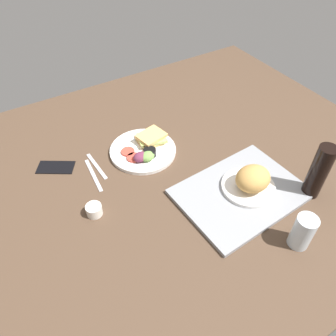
{
  "coord_description": "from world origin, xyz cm",
  "views": [
    {
      "loc": [
        47.92,
        78.75,
        91.61
      ],
      "look_at": [
        2.0,
        3.0,
        4.0
      ],
      "focal_mm": 34.85,
      "sensor_mm": 36.0,
      "label": 1
    }
  ],
  "objects_px": {
    "plate_with_salad": "(145,149)",
    "cell_phone": "(56,167)",
    "soda_bottle": "(318,172)",
    "knife": "(93,175)",
    "espresso_cup": "(94,210)",
    "fork": "(97,166)",
    "drinking_glass": "(303,232)",
    "serving_tray": "(241,193)",
    "bread_plate_near": "(251,181)"
  },
  "relations": [
    {
      "from": "plate_with_salad",
      "to": "drinking_glass",
      "type": "xyz_separation_m",
      "value": [
        -0.21,
        0.65,
        0.05
      ]
    },
    {
      "from": "drinking_glass",
      "to": "espresso_cup",
      "type": "height_order",
      "value": "drinking_glass"
    },
    {
      "from": "plate_with_salad",
      "to": "cell_phone",
      "type": "distance_m",
      "value": 0.36
    },
    {
      "from": "serving_tray",
      "to": "cell_phone",
      "type": "bearing_deg",
      "value": -42.31
    },
    {
      "from": "serving_tray",
      "to": "cell_phone",
      "type": "distance_m",
      "value": 0.73
    },
    {
      "from": "soda_bottle",
      "to": "espresso_cup",
      "type": "xyz_separation_m",
      "value": [
        0.72,
        -0.32,
        -0.09
      ]
    },
    {
      "from": "plate_with_salad",
      "to": "cell_phone",
      "type": "relative_size",
      "value": 1.92
    },
    {
      "from": "plate_with_salad",
      "to": "fork",
      "type": "distance_m",
      "value": 0.21
    },
    {
      "from": "serving_tray",
      "to": "plate_with_salad",
      "type": "bearing_deg",
      "value": -63.96
    },
    {
      "from": "fork",
      "to": "drinking_glass",
      "type": "bearing_deg",
      "value": 29.1
    },
    {
      "from": "fork",
      "to": "cell_phone",
      "type": "relative_size",
      "value": 1.18
    },
    {
      "from": "plate_with_salad",
      "to": "soda_bottle",
      "type": "distance_m",
      "value": 0.67
    },
    {
      "from": "drinking_glass",
      "to": "fork",
      "type": "xyz_separation_m",
      "value": [
        0.42,
        -0.67,
        -0.06
      ]
    },
    {
      "from": "plate_with_salad",
      "to": "drinking_glass",
      "type": "bearing_deg",
      "value": 108.24
    },
    {
      "from": "drinking_glass",
      "to": "knife",
      "type": "relative_size",
      "value": 0.66
    },
    {
      "from": "bread_plate_near",
      "to": "espresso_cup",
      "type": "relative_size",
      "value": 3.52
    },
    {
      "from": "serving_tray",
      "to": "drinking_glass",
      "type": "bearing_deg",
      "value": 94.95
    },
    {
      "from": "espresso_cup",
      "to": "knife",
      "type": "xyz_separation_m",
      "value": [
        -0.07,
        -0.18,
        -0.02
      ]
    },
    {
      "from": "plate_with_salad",
      "to": "espresso_cup",
      "type": "bearing_deg",
      "value": 32.63
    },
    {
      "from": "bread_plate_near",
      "to": "knife",
      "type": "relative_size",
      "value": 1.04
    },
    {
      "from": "espresso_cup",
      "to": "fork",
      "type": "relative_size",
      "value": 0.33
    },
    {
      "from": "plate_with_salad",
      "to": "cell_phone",
      "type": "height_order",
      "value": "plate_with_salad"
    },
    {
      "from": "serving_tray",
      "to": "cell_phone",
      "type": "relative_size",
      "value": 3.13
    },
    {
      "from": "serving_tray",
      "to": "bread_plate_near",
      "type": "xyz_separation_m",
      "value": [
        -0.03,
        0.01,
        0.05
      ]
    },
    {
      "from": "plate_with_salad",
      "to": "drinking_glass",
      "type": "distance_m",
      "value": 0.68
    },
    {
      "from": "fork",
      "to": "knife",
      "type": "xyz_separation_m",
      "value": [
        0.03,
        0.04,
        0.0
      ]
    },
    {
      "from": "serving_tray",
      "to": "soda_bottle",
      "type": "bearing_deg",
      "value": 150.46
    },
    {
      "from": "plate_with_salad",
      "to": "knife",
      "type": "bearing_deg",
      "value": 3.83
    },
    {
      "from": "serving_tray",
      "to": "bread_plate_near",
      "type": "distance_m",
      "value": 0.06
    },
    {
      "from": "serving_tray",
      "to": "knife",
      "type": "relative_size",
      "value": 2.37
    },
    {
      "from": "soda_bottle",
      "to": "espresso_cup",
      "type": "height_order",
      "value": "soda_bottle"
    },
    {
      "from": "serving_tray",
      "to": "knife",
      "type": "xyz_separation_m",
      "value": [
        0.43,
        -0.37,
        -0.01
      ]
    },
    {
      "from": "knife",
      "to": "serving_tray",
      "type": "bearing_deg",
      "value": 52.95
    },
    {
      "from": "cell_phone",
      "to": "fork",
      "type": "bearing_deg",
      "value": -176.31
    },
    {
      "from": "bread_plate_near",
      "to": "knife",
      "type": "distance_m",
      "value": 0.6
    },
    {
      "from": "bread_plate_near",
      "to": "plate_with_salad",
      "type": "distance_m",
      "value": 0.46
    },
    {
      "from": "espresso_cup",
      "to": "knife",
      "type": "distance_m",
      "value": 0.19
    },
    {
      "from": "bread_plate_near",
      "to": "plate_with_salad",
      "type": "relative_size",
      "value": 0.71
    },
    {
      "from": "soda_bottle",
      "to": "fork",
      "type": "bearing_deg",
      "value": -41.08
    },
    {
      "from": "serving_tray",
      "to": "drinking_glass",
      "type": "distance_m",
      "value": 0.26
    },
    {
      "from": "knife",
      "to": "espresso_cup",
      "type": "bearing_deg",
      "value": -16.29
    },
    {
      "from": "serving_tray",
      "to": "drinking_glass",
      "type": "relative_size",
      "value": 3.57
    },
    {
      "from": "bread_plate_near",
      "to": "plate_with_salad",
      "type": "height_order",
      "value": "bread_plate_near"
    },
    {
      "from": "plate_with_salad",
      "to": "soda_bottle",
      "type": "xyz_separation_m",
      "value": [
        -0.41,
        0.52,
        0.09
      ]
    },
    {
      "from": "bread_plate_near",
      "to": "espresso_cup",
      "type": "height_order",
      "value": "bread_plate_near"
    },
    {
      "from": "soda_bottle",
      "to": "knife",
      "type": "bearing_deg",
      "value": -37.59
    },
    {
      "from": "fork",
      "to": "knife",
      "type": "height_order",
      "value": "same"
    },
    {
      "from": "cell_phone",
      "to": "knife",
      "type": "bearing_deg",
      "value": 166.06
    },
    {
      "from": "plate_with_salad",
      "to": "soda_bottle",
      "type": "bearing_deg",
      "value": 128.68
    },
    {
      "from": "soda_bottle",
      "to": "fork",
      "type": "relative_size",
      "value": 1.3
    }
  ]
}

